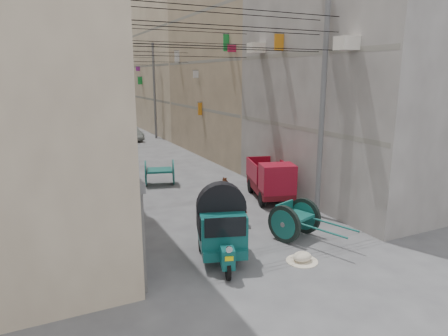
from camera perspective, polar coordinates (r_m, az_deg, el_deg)
ground at (r=9.93m, az=18.66°, el=-20.32°), size 140.00×140.00×0.00m
building_row_left at (r=39.93m, az=-29.30°, el=13.07°), size 8.00×62.00×14.00m
building_row_right at (r=42.29m, az=-6.50°, el=14.52°), size 8.00×62.00×14.00m
end_cap_building at (r=72.01m, az=-21.47°, el=13.14°), size 22.00×10.00×13.00m
shutters_left at (r=16.71m, az=-17.60°, el=-0.89°), size 0.18×14.40×2.88m
signboards at (r=28.13m, az=-13.38°, el=8.83°), size 8.22×40.52×5.67m
ac_units at (r=16.69m, az=10.80°, el=20.03°), size 0.70×6.55×3.35m
utility_poles at (r=23.58m, az=-10.91°, el=9.57°), size 7.40×22.20×8.00m
overhead_cables at (r=21.08m, az=-9.33°, el=16.77°), size 7.40×22.52×1.12m
auto_rickshaw at (r=11.86m, az=-0.39°, el=-8.18°), size 1.94×2.63×1.79m
tonga_cart at (r=13.70m, az=10.08°, el=-7.21°), size 1.87×2.94×1.24m
mini_truck at (r=17.38m, az=6.89°, el=-1.99°), size 2.27×3.46×1.80m
second_cart at (r=20.13m, az=-9.19°, el=-0.52°), size 1.72×1.61×1.26m
feed_sack at (r=12.25m, az=11.10°, el=-12.33°), size 0.58×0.47×0.29m
horse at (r=15.05m, az=1.46°, el=-4.71°), size 1.19×1.92×1.50m
distant_car_white at (r=27.73m, az=-16.06°, el=2.73°), size 2.45×3.84×1.22m
distant_car_grey at (r=34.76m, az=-13.35°, el=4.90°), size 1.73×3.82×1.21m
distant_car_green at (r=46.46m, az=-19.66°, el=6.52°), size 2.49×4.65×1.28m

